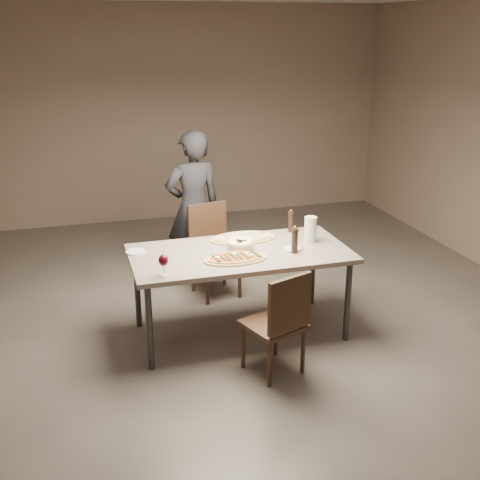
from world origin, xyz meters
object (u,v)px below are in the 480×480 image
object	(u,v)px
carafe	(310,229)
diner	(193,208)
dining_table	(240,258)
pepper_mill_left	(291,221)
chair_near	(280,319)
chair_far	(212,244)
bread_basket	(240,244)
zucchini_pizza	(236,258)
ham_pizza	(243,238)

from	to	relation	value
carafe	diner	distance (m)	1.40
dining_table	pepper_mill_left	distance (m)	0.70
chair_near	chair_far	xyz separation A→B (m)	(-0.12, 1.63, 0.03)
bread_basket	chair_far	world-z (taller)	chair_far
bread_basket	pepper_mill_left	world-z (taller)	pepper_mill_left
carafe	zucchini_pizza	bearing A→B (deg)	-161.73
chair_near	zucchini_pizza	bearing A→B (deg)	88.86
pepper_mill_left	chair_near	xyz separation A→B (m)	(-0.48, -1.08, -0.38)
zucchini_pizza	ham_pizza	size ratio (longest dim) A/B	0.88
dining_table	chair_near	distance (m)	0.76
dining_table	carafe	bearing A→B (deg)	5.95
ham_pizza	diner	bearing A→B (deg)	88.44
dining_table	carafe	world-z (taller)	carafe
ham_pizza	chair_near	distance (m)	1.05
carafe	pepper_mill_left	bearing A→B (deg)	103.28
chair_far	ham_pizza	bearing A→B (deg)	90.36
zucchini_pizza	chair_near	world-z (taller)	chair_near
zucchini_pizza	dining_table	bearing A→B (deg)	53.07
zucchini_pizza	chair_far	size ratio (longest dim) A/B	0.58
ham_pizza	chair_far	world-z (taller)	chair_far
dining_table	chair_far	xyz separation A→B (m)	(-0.02, 0.91, -0.20)
bread_basket	dining_table	bearing A→B (deg)	-108.72
zucchini_pizza	chair_near	bearing A→B (deg)	-82.09
dining_table	carafe	distance (m)	0.67
dining_table	zucchini_pizza	xyz separation A→B (m)	(-0.09, -0.18, 0.07)
diner	chair_near	bearing A→B (deg)	88.37
dining_table	bread_basket	distance (m)	0.12
carafe	chair_far	world-z (taller)	carafe
zucchini_pizza	chair_near	size ratio (longest dim) A/B	0.61
zucchini_pizza	pepper_mill_left	world-z (taller)	pepper_mill_left
ham_pizza	carafe	world-z (taller)	carafe
bread_basket	carafe	size ratio (longest dim) A/B	0.97
pepper_mill_left	diner	xyz separation A→B (m)	(-0.71, 0.87, -0.06)
pepper_mill_left	chair_near	bearing A→B (deg)	-114.12
ham_pizza	bread_basket	xyz separation A→B (m)	(-0.09, -0.22, 0.03)
ham_pizza	chair_near	size ratio (longest dim) A/B	0.69
bread_basket	diner	xyz separation A→B (m)	(-0.15, 1.17, -0.01)
chair_near	chair_far	bearing A→B (deg)	74.37
dining_table	chair_near	world-z (taller)	chair_near
zucchini_pizza	diner	xyz separation A→B (m)	(-0.04, 1.40, 0.02)
dining_table	pepper_mill_left	bearing A→B (deg)	31.55
dining_table	ham_pizza	xyz separation A→B (m)	(0.11, 0.28, 0.07)
zucchini_pizza	diner	bearing A→B (deg)	81.08
zucchini_pizza	pepper_mill_left	size ratio (longest dim) A/B	2.44
ham_pizza	chair_near	bearing A→B (deg)	-106.28
ham_pizza	bread_basket	distance (m)	0.24
ham_pizza	carafe	xyz separation A→B (m)	(0.54, -0.21, 0.09)
carafe	chair_far	xyz separation A→B (m)	(-0.67, 0.84, -0.36)
zucchini_pizza	carafe	distance (m)	0.78
dining_table	ham_pizza	bearing A→B (deg)	68.83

